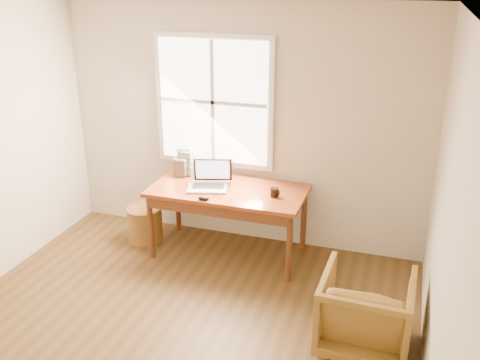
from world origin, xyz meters
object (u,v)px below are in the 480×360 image
(coffee_mug, at_px, (274,192))
(armchair, at_px, (366,312))
(desk, at_px, (228,191))
(cd_stack_a, at_px, (187,163))
(laptop, at_px, (207,176))
(wicker_stool, at_px, (145,224))

(coffee_mug, bearing_deg, armchair, -64.94)
(armchair, relative_size, coffee_mug, 7.96)
(desk, distance_m, cd_stack_a, 0.64)
(armchair, bearing_deg, desk, -34.13)
(desk, height_order, laptop, laptop)
(armchair, xyz_separation_m, wicker_stool, (-2.54, 1.11, -0.14))
(desk, height_order, armchair, desk)
(desk, xyz_separation_m, cd_stack_a, (-0.57, 0.26, 0.16))
(wicker_stool, bearing_deg, cd_stack_a, 30.90)
(laptop, distance_m, coffee_mug, 0.71)
(armchair, relative_size, cd_stack_a, 2.66)
(desk, distance_m, coffee_mug, 0.51)
(desk, relative_size, armchair, 2.21)
(armchair, height_order, wicker_stool, armchair)
(desk, distance_m, laptop, 0.27)
(coffee_mug, bearing_deg, wicker_stool, 158.82)
(cd_stack_a, bearing_deg, wicker_stool, -149.10)
(wicker_stool, xyz_separation_m, coffee_mug, (1.50, -0.05, 0.60))
(wicker_stool, relative_size, coffee_mug, 4.24)
(desk, relative_size, wicker_stool, 4.16)
(coffee_mug, bearing_deg, laptop, 162.97)
(wicker_stool, height_order, cd_stack_a, cd_stack_a)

